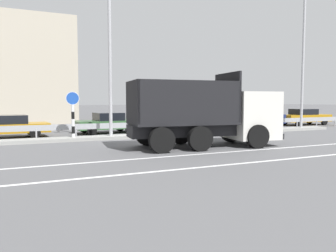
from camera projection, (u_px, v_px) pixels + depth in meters
name	position (u px, v px, depth m)	size (l,w,h in m)	color
ground_plane	(147.00, 141.00, 16.86)	(320.00, 320.00, 0.00)	#565659
lane_strip_0	(225.00, 152.00, 13.20)	(52.33, 0.16, 0.01)	silver
lane_strip_1	(262.00, 161.00, 11.19)	(52.33, 0.16, 0.01)	silver
median_island	(136.00, 136.00, 18.44)	(28.78, 1.10, 0.18)	gray
median_guardrail	(129.00, 126.00, 19.63)	(52.33, 0.09, 0.78)	#9EA0A5
dump_truck	(221.00, 118.00, 15.03)	(7.01, 3.23, 3.35)	silver
median_road_sign	(73.00, 115.00, 16.95)	(0.68, 0.16, 2.55)	white
street_lamp_1	(110.00, 40.00, 17.29)	(0.70, 2.10, 9.65)	#ADADB2
street_lamp_2	(305.00, 47.00, 23.04)	(0.71, 1.90, 10.88)	#ADADB2
parked_car_2	(7.00, 126.00, 18.26)	(4.65, 2.23, 1.28)	#B27A14
parked_car_3	(107.00, 123.00, 21.07)	(4.11, 2.25, 1.32)	#335B33
parked_car_4	(190.00, 119.00, 23.23)	(4.73, 2.03, 1.59)	#A3A3A8
parked_car_5	(259.00, 118.00, 25.90)	(3.94, 2.10, 1.49)	navy
parked_car_6	(304.00, 117.00, 28.28)	(4.73, 1.83, 1.39)	#B27A14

